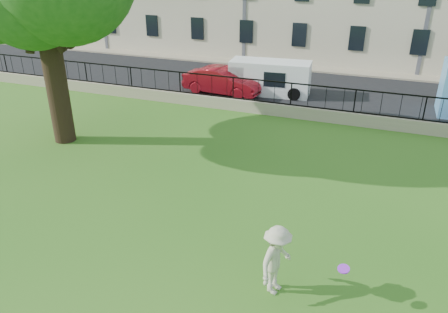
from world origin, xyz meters
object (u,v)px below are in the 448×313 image
at_px(man, 277,260).
at_px(red_sedan, 223,81).
at_px(frisbee, 344,269).
at_px(white_van, 270,78).

relative_size(man, red_sedan, 0.40).
bearing_deg(red_sedan, frisbee, -143.67).
distance_m(man, white_van, 16.23).
distance_m(man, red_sedan, 16.18).
relative_size(man, white_van, 0.40).
bearing_deg(frisbee, white_van, 111.18).
bearing_deg(man, white_van, 31.62).
distance_m(frisbee, white_van, 16.61).
bearing_deg(white_van, frisbee, -74.01).
xyz_separation_m(man, frisbee, (1.50, 0.10, 0.12)).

